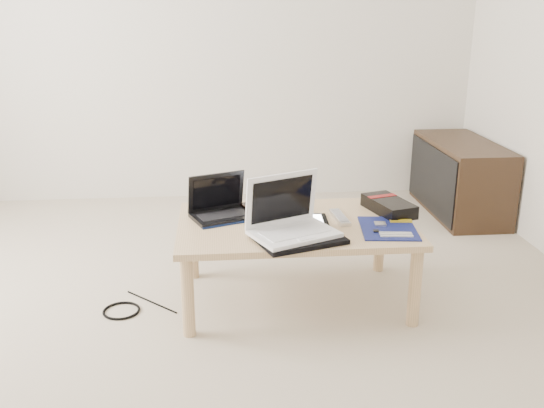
{
  "coord_description": "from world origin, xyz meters",
  "views": [
    {
      "loc": [
        0.13,
        -2.42,
        1.37
      ],
      "look_at": [
        0.37,
        0.24,
        0.49
      ],
      "focal_mm": 40.0,
      "sensor_mm": 36.0,
      "label": 1
    }
  ],
  "objects": [
    {
      "name": "ground",
      "position": [
        0.0,
        0.0,
        0.0
      ],
      "size": [
        4.0,
        4.0,
        0.0
      ],
      "primitive_type": "plane",
      "color": "beige",
      "rests_on": "ground"
    },
    {
      "name": "cable_coil",
      "position": [
        0.29,
        0.26,
        0.41
      ],
      "size": [
        0.11,
        0.11,
        0.01
      ],
      "primitive_type": "torus",
      "rotation": [
        0.0,
        0.0,
        0.09
      ],
      "color": "black",
      "rests_on": "coffee_table"
    },
    {
      "name": "neoprene_sleeve",
      "position": [
        0.47,
        0.02,
        0.41
      ],
      "size": [
        0.43,
        0.37,
        0.02
      ],
      "primitive_type": "cube",
      "rotation": [
        0.0,
        0.0,
        0.33
      ],
      "color": "black",
      "rests_on": "coffee_table"
    },
    {
      "name": "white_laptop",
      "position": [
        0.43,
        0.06,
        0.47
      ],
      "size": [
        0.43,
        0.38,
        0.26
      ],
      "color": "white",
      "rests_on": "neoprene_sleeve"
    },
    {
      "name": "gpu_box",
      "position": [
        0.96,
        0.35,
        0.43
      ],
      "size": [
        0.23,
        0.33,
        0.07
      ],
      "color": "black",
      "rests_on": "coffee_table"
    },
    {
      "name": "book",
      "position": [
        0.4,
        0.42,
        0.41
      ],
      "size": [
        0.34,
        0.32,
        0.03
      ],
      "color": "black",
      "rests_on": "coffee_table"
    },
    {
      "name": "remote",
      "position": [
        0.7,
        0.27,
        0.41
      ],
      "size": [
        0.07,
        0.22,
        0.02
      ],
      "color": "silver",
      "rests_on": "coffee_table"
    },
    {
      "name": "netbook",
      "position": [
        0.13,
        0.36,
        0.44
      ],
      "size": [
        0.34,
        0.3,
        0.21
      ],
      "color": "black",
      "rests_on": "coffee_table"
    },
    {
      "name": "media_cabinet",
      "position": [
        1.77,
        1.45,
        0.25
      ],
      "size": [
        0.41,
        0.9,
        0.5
      ],
      "color": "#3B2818",
      "rests_on": "ground"
    },
    {
      "name": "tablet",
      "position": [
        0.52,
        0.25,
        0.41
      ],
      "size": [
        0.24,
        0.19,
        0.01
      ],
      "color": "black",
      "rests_on": "coffee_table"
    },
    {
      "name": "coffee_table",
      "position": [
        0.48,
        0.24,
        0.35
      ],
      "size": [
        1.1,
        0.7,
        0.4
      ],
      "color": "tan",
      "rests_on": "ground"
    },
    {
      "name": "floor_cable_trail",
      "position": [
        -0.22,
        0.27,
        0.0
      ],
      "size": [
        0.26,
        0.25,
        0.01
      ],
      "primitive_type": "cylinder",
      "rotation": [
        1.57,
        0.0,
        0.81
      ],
      "color": "black",
      "rests_on": "ground"
    },
    {
      "name": "motherboard",
      "position": [
        0.89,
        0.12,
        0.4
      ],
      "size": [
        0.28,
        0.34,
        0.01
      ],
      "color": "#0B104C",
      "rests_on": "coffee_table"
    },
    {
      "name": "floor_cable_coil",
      "position": [
        -0.35,
        0.18,
        0.01
      ],
      "size": [
        0.23,
        0.23,
        0.01
      ],
      "primitive_type": "torus",
      "rotation": [
        0.0,
        0.0,
        0.37
      ],
      "color": "black",
      "rests_on": "ground"
    }
  ]
}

